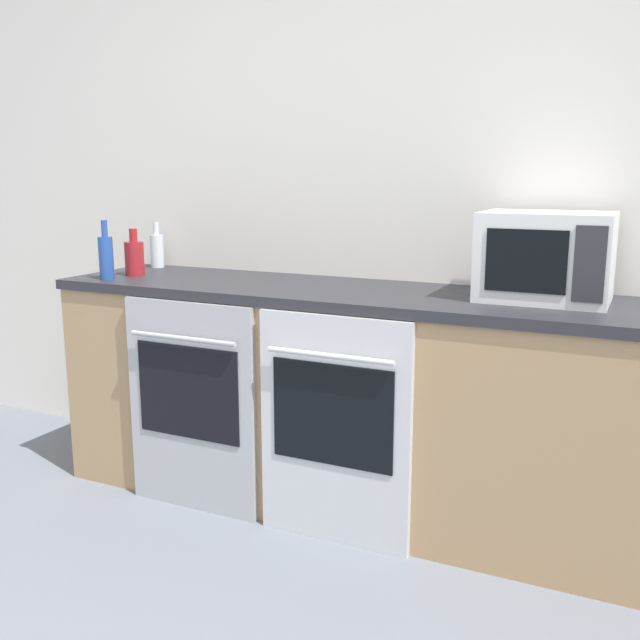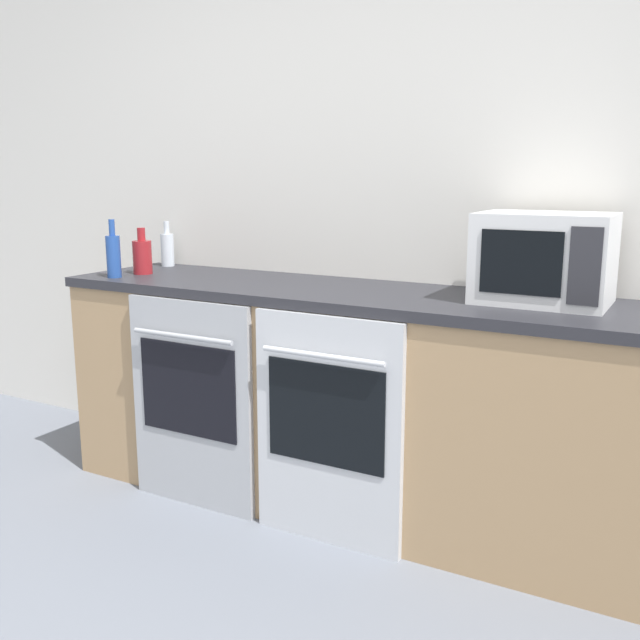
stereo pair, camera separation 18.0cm
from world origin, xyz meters
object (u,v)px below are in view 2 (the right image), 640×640
at_px(oven_left, 191,403).
at_px(bottle_red, 142,256).
at_px(oven_right, 327,430).
at_px(bottle_clear, 167,249).
at_px(bottle_blue, 113,255).
at_px(microwave, 544,258).

xyz_separation_m(oven_left, bottle_red, (-0.46, 0.25, 0.55)).
height_order(oven_left, bottle_red, bottle_red).
relative_size(oven_right, bottle_clear, 3.95).
relative_size(bottle_clear, bottle_blue, 0.86).
xyz_separation_m(bottle_red, bottle_blue, (-0.03, -0.15, 0.02)).
relative_size(oven_left, oven_right, 1.00).
xyz_separation_m(oven_right, bottle_red, (-1.09, 0.25, 0.55)).
bearing_deg(oven_right, microwave, 30.27).
xyz_separation_m(oven_left, bottle_blue, (-0.49, 0.11, 0.57)).
distance_m(microwave, bottle_clear, 1.83).
height_order(microwave, bottle_blue, microwave).
height_order(oven_right, bottle_blue, bottle_blue).
bearing_deg(oven_right, bottle_clear, 155.99).
bearing_deg(bottle_clear, bottle_red, -72.33).
bearing_deg(oven_left, microwave, 16.55).
relative_size(bottle_red, bottle_blue, 0.82).
distance_m(oven_right, microwave, 0.98).
height_order(bottle_clear, bottle_blue, bottle_blue).
distance_m(microwave, bottle_red, 1.75).
bearing_deg(oven_right, bottle_red, 166.82).
relative_size(microwave, bottle_blue, 1.77).
relative_size(bottle_red, bottle_clear, 0.95).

